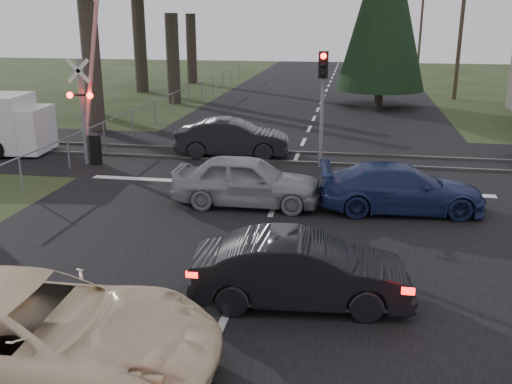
% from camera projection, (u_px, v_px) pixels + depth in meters
% --- Properties ---
extents(ground, '(120.00, 120.00, 0.00)m').
position_uv_depth(ground, '(228.00, 311.00, 10.61)').
color(ground, '#233216').
rests_on(ground, ground).
extents(road, '(14.00, 100.00, 0.01)m').
position_uv_depth(road, '(290.00, 172.00, 20.02)').
color(road, black).
rests_on(road, ground).
extents(rail_corridor, '(120.00, 8.00, 0.01)m').
position_uv_depth(rail_corridor, '(296.00, 158.00, 21.90)').
color(rail_corridor, black).
rests_on(rail_corridor, ground).
extents(stop_line, '(13.00, 0.35, 0.00)m').
position_uv_depth(stop_line, '(284.00, 186.00, 18.32)').
color(stop_line, silver).
rests_on(stop_line, ground).
extents(rail_near, '(120.00, 0.12, 0.10)m').
position_uv_depth(rail_near, '(294.00, 162.00, 21.13)').
color(rail_near, '#59544C').
rests_on(rail_near, ground).
extents(rail_far, '(120.00, 0.12, 0.10)m').
position_uv_depth(rail_far, '(298.00, 152.00, 22.64)').
color(rail_far, '#59544C').
rests_on(rail_far, ground).
extents(crossing_signal, '(1.62, 0.38, 6.96)m').
position_uv_depth(crossing_signal, '(89.00, 109.00, 20.40)').
color(crossing_signal, slate).
rests_on(crossing_signal, ground).
extents(traffic_signal_center, '(0.32, 0.48, 4.10)m').
position_uv_depth(traffic_signal_center, '(323.00, 90.00, 19.66)').
color(traffic_signal_center, slate).
rests_on(traffic_signal_center, ground).
extents(utility_pole_mid, '(1.80, 0.26, 9.00)m').
position_uv_depth(utility_pole_mid, '(461.00, 24.00, 36.03)').
color(utility_pole_mid, '#4C3D2D').
rests_on(utility_pole_mid, ground).
extents(utility_pole_far, '(1.80, 0.26, 9.00)m').
position_uv_depth(utility_pole_far, '(421.00, 21.00, 59.55)').
color(utility_pole_far, '#4C3D2D').
rests_on(utility_pole_far, ground).
extents(conifer_tree, '(5.20, 5.20, 11.00)m').
position_uv_depth(conifer_tree, '(385.00, 2.00, 32.72)').
color(conifer_tree, '#473D33').
rests_on(conifer_tree, ground).
extents(fence_left, '(0.10, 36.00, 1.20)m').
position_uv_depth(fence_left, '(181.00, 110.00, 33.06)').
color(fence_left, slate).
rests_on(fence_left, ground).
extents(cream_coupe, '(5.92, 2.99, 1.61)m').
position_uv_depth(cream_coupe, '(25.00, 334.00, 8.34)').
color(cream_coupe, '#F9E1B3').
rests_on(cream_coupe, ground).
extents(dark_hatchback, '(4.20, 1.79, 1.35)m').
position_uv_depth(dark_hatchback, '(301.00, 271.00, 10.69)').
color(dark_hatchback, black).
rests_on(dark_hatchback, ground).
extents(silver_car, '(4.27, 1.74, 1.45)m').
position_uv_depth(silver_car, '(247.00, 181.00, 16.33)').
color(silver_car, gray).
rests_on(silver_car, ground).
extents(blue_sedan, '(4.70, 2.29, 1.32)m').
position_uv_depth(blue_sedan, '(401.00, 188.00, 15.84)').
color(blue_sedan, navy).
rests_on(blue_sedan, ground).
extents(dark_car_far, '(4.48, 1.93, 1.43)m').
position_uv_depth(dark_car_far, '(233.00, 138.00, 22.04)').
color(dark_car_far, black).
rests_on(dark_car_far, ground).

